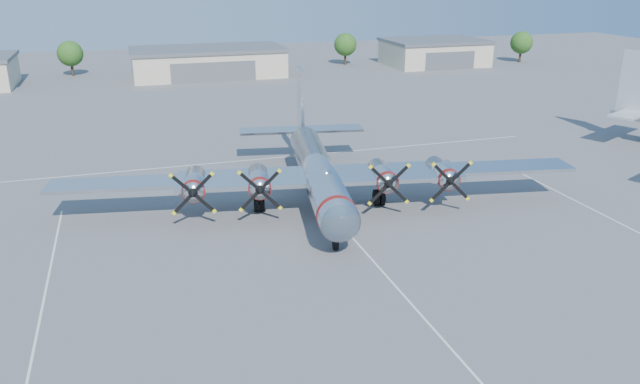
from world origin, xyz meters
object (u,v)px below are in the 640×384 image
object	(u,v)px
hangar_center	(208,62)
tree_west	(70,54)
hangar_east	(434,52)
tree_east	(345,45)
tree_far_east	(522,43)
main_bomber_b29	(317,200)

from	to	relation	value
hangar_center	tree_west	bearing A→B (deg)	162.18
hangar_east	tree_east	distance (m)	19.04
tree_far_east	main_bomber_b29	world-z (taller)	tree_far_east
tree_east	hangar_center	bearing A→B (deg)	-168.62
tree_west	tree_far_east	xyz separation A→B (m)	(93.00, -10.00, 0.00)
tree_west	main_bomber_b29	world-z (taller)	tree_west
tree_far_east	hangar_east	bearing A→B (deg)	174.39
tree_west	tree_east	distance (m)	55.04
hangar_center	main_bomber_b29	distance (m)	71.03
hangar_east	tree_west	world-z (taller)	tree_west
tree_west	hangar_center	bearing A→B (deg)	-17.82
hangar_east	tree_west	bearing A→B (deg)	173.72
tree_west	tree_far_east	size ratio (longest dim) A/B	1.00
hangar_east	main_bomber_b29	size ratio (longest dim) A/B	0.46
hangar_east	hangar_center	bearing A→B (deg)	-180.00
hangar_center	tree_west	xyz separation A→B (m)	(-25.00, 8.04, 1.51)
hangar_center	tree_far_east	xyz separation A→B (m)	(68.00, -1.96, 1.51)
hangar_east	tree_west	xyz separation A→B (m)	(-73.00, 8.04, 1.51)
tree_far_east	main_bomber_b29	xyz separation A→B (m)	(-68.19, -69.01, -4.22)
tree_east	tree_far_east	world-z (taller)	same
hangar_center	hangar_east	bearing A→B (deg)	0.00
hangar_east	tree_far_east	bearing A→B (deg)	-5.61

